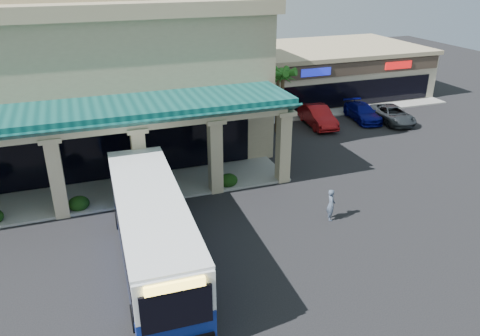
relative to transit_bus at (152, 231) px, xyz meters
name	(u,v)px	position (x,y,z in m)	size (l,w,h in m)	color
ground	(218,238)	(3.46, 1.00, -1.78)	(110.00, 110.00, 0.00)	black
main_building	(41,75)	(-4.54, 17.00, 3.90)	(30.80, 14.80, 11.35)	tan
arcade	(46,160)	(-4.54, 7.80, 1.07)	(30.00, 6.20, 5.70)	#0A4140
strip_mall	(312,71)	(21.46, 25.00, 0.67)	(22.50, 12.50, 4.90)	beige
palm_0	(282,104)	(11.96, 12.00, 1.52)	(2.40, 2.40, 6.60)	#205F19
palm_1	(277,98)	(12.96, 15.00, 1.12)	(2.40, 2.40, 5.80)	#205F19
broadleaf_tree	(234,91)	(10.96, 20.00, 0.63)	(2.60, 2.60, 4.81)	black
transit_bus	(152,231)	(0.00, 0.00, 0.00)	(2.96, 12.73, 3.55)	navy
pedestrian	(331,205)	(9.89, 0.77, -0.87)	(0.66, 0.44, 1.82)	#3A4559
car_white	(318,116)	(16.92, 15.24, -0.92)	(1.82, 5.21, 1.72)	maroon
car_red	(362,112)	(21.42, 15.23, -1.06)	(2.01, 4.93, 1.43)	#080B6C
car_gray	(392,114)	(23.59, 13.88, -1.06)	(2.38, 5.15, 1.43)	#2B3034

